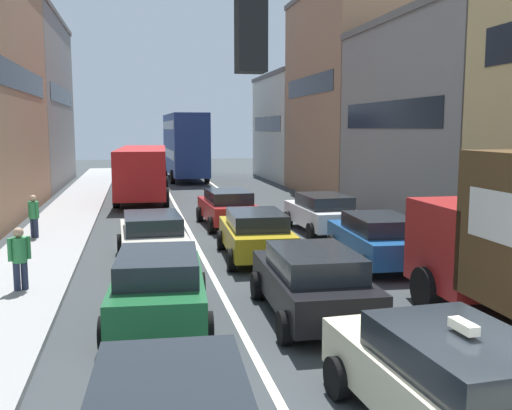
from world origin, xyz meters
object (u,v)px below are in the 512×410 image
coupe_centre_lane_fourth (228,207)px  bus_far_queue_secondary (185,143)px  wagon_left_lane_second (158,285)px  sedan_right_lane_behind_truck (378,238)px  hatchback_centre_lane_third (256,233)px  bus_mid_queue_primary (143,168)px  taxi_centre_lane_front (454,384)px  sedan_centre_lane_second (312,281)px  sedan_left_lane_third (152,237)px  traffic_light_pole (49,148)px  pedestrian_near_kerb (20,257)px  wagon_right_lane_far (322,212)px  pedestrian_mid_sidewalk (34,215)px

coupe_centre_lane_fourth → bus_far_queue_secondary: bearing=-2.8°
wagon_left_lane_second → sedan_right_lane_behind_truck: (6.48, 3.79, 0.00)m
hatchback_centre_lane_third → bus_mid_queue_primary: bearing=13.9°
taxi_centre_lane_front → sedan_centre_lane_second: taxi_centre_lane_front is taller
coupe_centre_lane_fourth → bus_mid_queue_primary: size_ratio=0.41×
sedan_centre_lane_second → sedan_left_lane_third: same height
traffic_light_pole → sedan_right_lane_behind_truck: (7.66, 9.86, -3.02)m
wagon_left_lane_second → bus_far_queue_secondary: bearing=-1.9°
coupe_centre_lane_fourth → wagon_left_lane_second: bearing=161.7°
pedestrian_near_kerb → sedan_left_lane_third: bearing=103.2°
hatchback_centre_lane_third → bus_far_queue_secondary: 28.04m
taxi_centre_lane_front → wagon_right_lane_far: (3.11, 14.59, -0.00)m
traffic_light_pole → bus_mid_queue_primary: bearing=87.5°
wagon_left_lane_second → pedestrian_mid_sidewalk: pedestrian_mid_sidewalk is taller
sedan_centre_lane_second → sedan_right_lane_behind_truck: size_ratio=0.99×
wagon_left_lane_second → wagon_right_lane_far: bearing=-31.8°
wagon_left_lane_second → coupe_centre_lane_fourth: 11.79m
taxi_centre_lane_front → coupe_centre_lane_fourth: 16.77m
taxi_centre_lane_front → sedan_left_lane_third: 11.37m
taxi_centre_lane_front → pedestrian_mid_sidewalk: size_ratio=2.65×
sedan_right_lane_behind_truck → pedestrian_mid_sidewalk: pedestrian_mid_sidewalk is taller
coupe_centre_lane_fourth → sedan_left_lane_third: bearing=149.3°
sedan_left_lane_third → pedestrian_near_kerb: bearing=128.9°
sedan_left_lane_third → bus_mid_queue_primary: size_ratio=0.41×
pedestrian_mid_sidewalk → sedan_centre_lane_second: bearing=-99.9°
hatchback_centre_lane_third → wagon_right_lane_far: bearing=-39.1°
wagon_right_lane_far → traffic_light_pole: bearing=151.8°
sedan_right_lane_behind_truck → sedan_left_lane_third: bearing=79.1°
sedan_right_lane_behind_truck → wagon_right_lane_far: bearing=2.2°
traffic_light_pole → pedestrian_near_kerb: 9.38m
wagon_right_lane_far → pedestrian_near_kerb: pedestrian_near_kerb is taller
coupe_centre_lane_fourth → hatchback_centre_lane_third: bearing=176.8°
traffic_light_pole → taxi_centre_lane_front: (4.64, 0.64, -3.02)m
bus_far_queue_secondary → pedestrian_mid_sidewalk: bus_far_queue_secondary is taller
taxi_centre_lane_front → bus_far_queue_secondary: size_ratio=0.42×
wagon_left_lane_second → pedestrian_mid_sidewalk: bearing=26.3°
wagon_right_lane_far → wagon_left_lane_second: bearing=143.1°
bus_mid_queue_primary → sedan_left_lane_third: bearing=-177.1°
wagon_right_lane_far → sedan_left_lane_third: bearing=118.6°
sedan_left_lane_third → wagon_right_lane_far: bearing=-62.1°
wagon_right_lane_far → bus_mid_queue_primary: size_ratio=0.41×
bus_far_queue_secondary → pedestrian_mid_sidewalk: bearing=161.4°
sedan_right_lane_behind_truck → wagon_left_lane_second: bearing=123.4°
traffic_light_pole → pedestrian_near_kerb: size_ratio=3.31×
coupe_centre_lane_fourth → bus_far_queue_secondary: 22.03m
hatchback_centre_lane_third → wagon_right_lane_far: (3.42, 3.85, 0.00)m
pedestrian_mid_sidewalk → bus_mid_queue_primary: bearing=25.2°
traffic_light_pole → wagon_left_lane_second: traffic_light_pole is taller
coupe_centre_lane_fourth → wagon_right_lane_far: (3.34, -2.18, 0.00)m
wagon_left_lane_second → hatchback_centre_lane_third: (3.15, 5.31, 0.00)m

